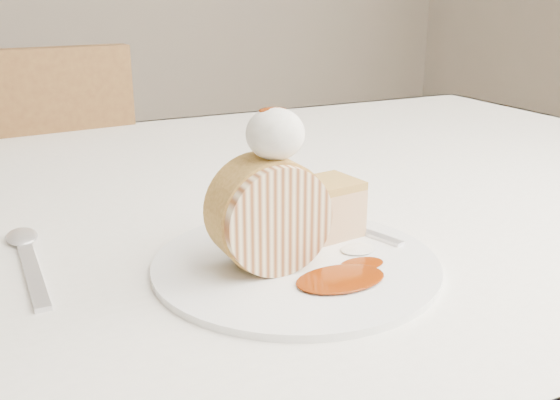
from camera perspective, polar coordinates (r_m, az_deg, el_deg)
name	(u,v)px	position (r m, az deg, el deg)	size (l,w,h in m)	color
table	(239,261)	(0.76, -3.72, -5.59)	(1.40, 0.90, 0.75)	white
chair_far	(15,254)	(1.26, -23.09, -4.60)	(0.45, 0.45, 0.88)	brown
plate	(296,263)	(0.53, 1.46, -5.82)	(0.24, 0.24, 0.01)	white
roulade_slice	(269,214)	(0.50, -1.01, -1.33)	(0.09, 0.09, 0.05)	#FAE1AE
cake_chunk	(327,211)	(0.57, 4.35, -1.01)	(0.05, 0.05, 0.04)	tan
whipped_cream	(275,134)	(0.48, -0.43, 6.06)	(0.05, 0.05, 0.04)	white
caramel_drizzle	(273,104)	(0.48, -0.65, 8.80)	(0.02, 0.02, 0.01)	#702304
caramel_pool	(341,279)	(0.49, 5.55, -7.16)	(0.07, 0.05, 0.00)	#702304
fork	(357,229)	(0.59, 7.02, -2.65)	(0.02, 0.14, 0.00)	silver
spoon	(33,274)	(0.55, -21.65, -6.34)	(0.02, 0.16, 0.00)	silver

